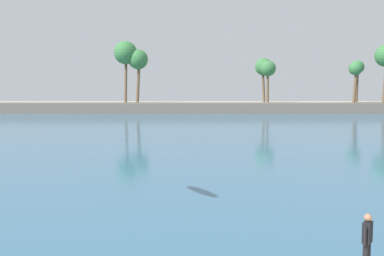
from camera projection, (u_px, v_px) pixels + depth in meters
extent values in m
cube|color=#33607F|center=(197.00, 119.00, 67.16)|extent=(220.00, 109.34, 0.06)
cube|color=slate|center=(196.00, 108.00, 81.69)|extent=(105.43, 6.00, 1.80)
cylinder|color=brown|center=(138.00, 81.00, 80.91)|extent=(0.91, 0.61, 7.40)
sphere|color=#38753D|center=(138.00, 59.00, 80.56)|extent=(3.41, 3.41, 3.41)
cylinder|color=brown|center=(264.00, 84.00, 82.53)|extent=(0.77, 0.45, 6.20)
sphere|color=#38753D|center=(264.00, 67.00, 82.24)|extent=(3.01, 3.01, 3.01)
cylinder|color=brown|center=(355.00, 86.00, 80.20)|extent=(0.82, 0.58, 5.84)
sphere|color=#38753D|center=(356.00, 68.00, 79.92)|extent=(2.32, 2.32, 2.32)
cylinder|color=brown|center=(268.00, 86.00, 80.99)|extent=(0.50, 0.47, 5.85)
sphere|color=#38753D|center=(268.00, 68.00, 80.71)|extent=(2.70, 2.70, 2.70)
cylinder|color=brown|center=(126.00, 78.00, 80.94)|extent=(0.61, 0.93, 8.54)
sphere|color=#38753D|center=(126.00, 53.00, 80.54)|extent=(3.96, 3.96, 3.96)
cylinder|color=brown|center=(357.00, 85.00, 82.03)|extent=(0.54, 0.81, 6.14)
sphere|color=#38753D|center=(358.00, 67.00, 81.74)|extent=(2.30, 2.30, 2.30)
cube|color=black|center=(368.00, 232.00, 12.79)|extent=(0.36, 0.39, 0.58)
sphere|color=#9E7051|center=(368.00, 218.00, 12.75)|extent=(0.21, 0.21, 0.21)
cylinder|color=black|center=(370.00, 232.00, 12.98)|extent=(0.09, 0.09, 0.50)
cylinder|color=black|center=(365.00, 236.00, 12.61)|extent=(0.09, 0.09, 0.50)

